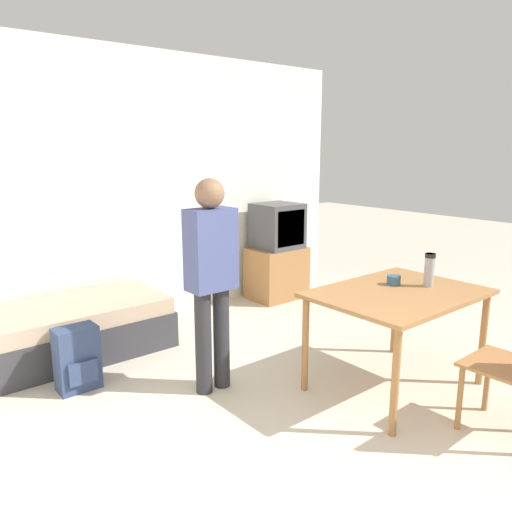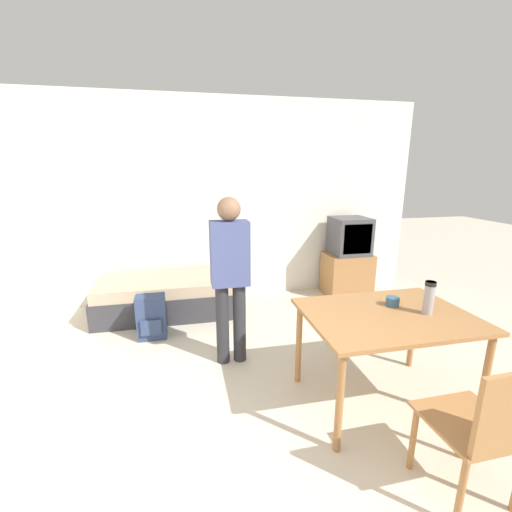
% 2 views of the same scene
% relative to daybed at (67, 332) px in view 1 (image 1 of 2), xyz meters
% --- Properties ---
extents(wall_back, '(5.72, 0.06, 2.70)m').
position_rel_daybed_xyz_m(wall_back, '(0.69, 0.50, 1.12)').
color(wall_back, silver).
rests_on(wall_back, ground_plane).
extents(daybed, '(1.71, 0.78, 0.46)m').
position_rel_daybed_xyz_m(daybed, '(0.00, 0.00, 0.00)').
color(daybed, '#333338').
rests_on(daybed, ground_plane).
extents(tv, '(0.64, 0.48, 1.13)m').
position_rel_daybed_xyz_m(tv, '(2.53, 0.15, 0.31)').
color(tv, '#9E6B3D').
rests_on(tv, ground_plane).
extents(dining_table, '(1.22, 0.90, 0.75)m').
position_rel_daybed_xyz_m(dining_table, '(1.69, -2.10, 0.44)').
color(dining_table, '#9E6B3D').
rests_on(dining_table, ground_plane).
extents(person_standing, '(0.34, 0.21, 1.56)m').
position_rel_daybed_xyz_m(person_standing, '(0.63, -1.26, 0.67)').
color(person_standing, '#28282D').
rests_on(person_standing, ground_plane).
extents(thermos_flask, '(0.08, 0.08, 0.25)m').
position_rel_daybed_xyz_m(thermos_flask, '(1.97, -2.16, 0.66)').
color(thermos_flask, '#99999E').
rests_on(thermos_flask, dining_table).
extents(mate_bowl, '(0.10, 0.10, 0.07)m').
position_rel_daybed_xyz_m(mate_bowl, '(1.81, -1.97, 0.56)').
color(mate_bowl, '#335670').
rests_on(mate_bowl, dining_table).
extents(backpack, '(0.30, 0.22, 0.48)m').
position_rel_daybed_xyz_m(backpack, '(-0.15, -0.63, 0.01)').
color(backpack, navy).
rests_on(backpack, ground_plane).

